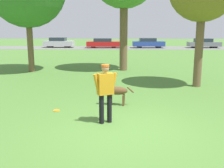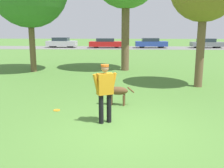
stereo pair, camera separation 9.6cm
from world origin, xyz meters
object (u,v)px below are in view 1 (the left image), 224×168
parked_car_grey (204,43)px  parked_car_silver (59,43)px  person (105,89)px  dog (116,92)px  parked_car_red (104,43)px  parked_car_blue (148,43)px  frisbee (56,110)px

parked_car_grey → parked_car_silver: bearing=178.7°
person → dog: bearing=55.3°
parked_car_red → parked_car_silver: bearing=174.4°
dog → parked_car_silver: parked_car_silver is taller
dog → parked_car_red: size_ratio=0.23×
dog → parked_car_red: 26.51m
parked_car_blue → parked_car_grey: bearing=0.8°
parked_car_blue → dog: bearing=-99.6°
person → parked_car_blue: person is taller
person → parked_car_grey: 30.80m
person → frisbee: person is taller
person → parked_car_red: (-1.77, 28.12, -0.32)m
frisbee → parked_car_silver: size_ratio=0.05×
parked_car_silver → parked_car_red: 6.10m
person → parked_car_grey: size_ratio=0.38×
person → parked_car_blue: 28.60m
parked_car_red → parked_car_blue: (5.91, 0.18, 0.03)m
parked_car_silver → parked_car_blue: 11.99m
frisbee → parked_car_grey: bearing=64.6°
parked_car_red → parked_car_blue: 5.91m
parked_car_silver → parked_car_red: (6.08, -0.52, -0.04)m
dog → frisbee: size_ratio=5.00×
parked_car_grey → person: bearing=-113.0°
parked_car_red → parked_car_blue: parked_car_blue is taller
parked_car_blue → parked_car_grey: (7.35, 0.27, -0.03)m
parked_car_red → person: bearing=-87.1°
frisbee → parked_car_grey: parked_car_grey is taller
parked_car_red → parked_car_grey: 13.27m
frisbee → parked_car_red: (-0.18, 27.11, 0.62)m
frisbee → parked_car_blue: 27.89m
parked_car_silver → parked_car_blue: parked_car_silver is taller
person → parked_car_red: 28.18m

